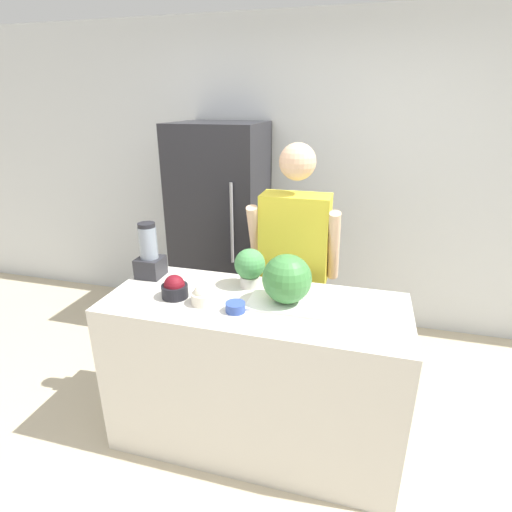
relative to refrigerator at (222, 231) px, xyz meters
name	(u,v)px	position (x,y,z in m)	size (l,w,h in m)	color
ground_plane	(239,480)	(0.64, -1.59, -0.89)	(14.00, 14.00, 0.00)	beige
wall_back	(305,179)	(0.64, 0.39, 0.41)	(8.00, 0.06, 2.60)	silver
counter_island	(255,374)	(0.64, -1.27, -0.42)	(1.62, 0.65, 0.93)	beige
refrigerator	(222,231)	(0.00, 0.00, 0.00)	(0.71, 0.70, 1.78)	#232328
person	(293,273)	(0.76, -0.71, -0.01)	(0.57, 0.27, 1.71)	gray
cutting_board	(288,304)	(0.83, -1.26, 0.05)	(0.42, 0.23, 0.01)	white
watermelon	(287,279)	(0.81, -1.24, 0.19)	(0.26, 0.26, 0.26)	#3D7F3D
bowl_cherries	(175,288)	(0.21, -1.33, 0.10)	(0.14, 0.14, 0.13)	black
bowl_cream	(203,296)	(0.39, -1.36, 0.09)	(0.13, 0.13, 0.11)	beige
bowl_small_blue	(235,307)	(0.58, -1.40, 0.07)	(0.10, 0.10, 0.05)	#334C9E
blender	(149,255)	(-0.05, -1.11, 0.18)	(0.15, 0.15, 0.34)	#28282D
potted_plant	(250,266)	(0.57, -1.09, 0.17)	(0.18, 0.18, 0.23)	beige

